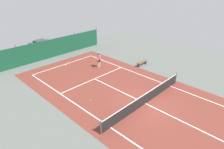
{
  "coord_description": "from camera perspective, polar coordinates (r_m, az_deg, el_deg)",
  "views": [
    {
      "loc": [
        -11.65,
        -7.53,
        9.31
      ],
      "look_at": [
        0.69,
        4.55,
        0.9
      ],
      "focal_mm": 31.46,
      "sensor_mm": 36.0,
      "label": 1
    }
  ],
  "objects": [
    {
      "name": "court_surface",
      "position": [
        16.7,
        9.64,
        -8.32
      ],
      "size": [
        11.02,
        26.6,
        0.01
      ],
      "color": "brown",
      "rests_on": "ground"
    },
    {
      "name": "back_fence",
      "position": [
        27.34,
        -18.03,
        6.24
      ],
      "size": [
        16.3,
        0.98,
        2.7
      ],
      "color": "#14472D",
      "rests_on": "ground"
    },
    {
      "name": "tennis_ball_near_player",
      "position": [
        20.68,
        10.62,
        -1.17
      ],
      "size": [
        0.07,
        0.07,
        0.07
      ],
      "primitive_type": "sphere",
      "color": "#CCDB33",
      "rests_on": "ground"
    },
    {
      "name": "tennis_ball_midcourt",
      "position": [
        16.99,
        -6.27,
        -7.3
      ],
      "size": [
        0.07,
        0.07,
        0.07
      ],
      "primitive_type": "sphere",
      "color": "#CCDB33",
      "rests_on": "ground"
    },
    {
      "name": "parked_car",
      "position": [
        29.39,
        -19.63,
        7.7
      ],
      "size": [
        2.28,
        4.33,
        1.68
      ],
      "rotation": [
        0.0,
        0.0,
        0.08
      ],
      "color": "navy",
      "rests_on": "ground"
    },
    {
      "name": "courtside_bench",
      "position": [
        23.66,
        8.74,
        3.47
      ],
      "size": [
        1.6,
        0.4,
        0.49
      ],
      "color": "brown",
      "rests_on": "ground"
    },
    {
      "name": "tennis_ball_by_sideline",
      "position": [
        23.97,
        -11.29,
        2.67
      ],
      "size": [
        0.07,
        0.07,
        0.07
      ],
      "primitive_type": "sphere",
      "color": "#CCDB33",
      "rests_on": "ground"
    },
    {
      "name": "tennis_net",
      "position": [
        16.43,
        9.77,
        -6.86
      ],
      "size": [
        10.12,
        0.1,
        1.1
      ],
      "color": "black",
      "rests_on": "ground"
    },
    {
      "name": "ground_plane",
      "position": [
        16.7,
        9.64,
        -8.33
      ],
      "size": [
        36.0,
        36.0,
        0.0
      ],
      "primitive_type": "plane",
      "color": "slate"
    },
    {
      "name": "tennis_player",
      "position": [
        22.66,
        -3.88,
        4.29
      ],
      "size": [
        0.81,
        0.68,
        1.64
      ],
      "rotation": [
        0.0,
        0.0,
        2.88
      ],
      "color": "#D8AD8C",
      "rests_on": "ground"
    }
  ]
}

